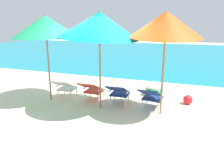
# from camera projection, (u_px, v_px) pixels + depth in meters

# --- Properties ---
(ground_plane) EXTENTS (40.00, 40.00, 0.00)m
(ground_plane) POSITION_uv_depth(u_px,v_px,m) (135.00, 74.00, 9.74)
(ground_plane) COLOR beige
(ocean_band) EXTENTS (40.00, 18.00, 0.01)m
(ocean_band) POSITION_uv_depth(u_px,v_px,m) (157.00, 53.00, 17.01)
(ocean_band) COLOR teal
(ocean_band) RESTS_ON ground_plane
(lounge_chair_far_left) EXTENTS (0.59, 0.91, 0.68)m
(lounge_chair_far_left) POSITION_uv_depth(u_px,v_px,m) (65.00, 86.00, 6.39)
(lounge_chair_far_left) COLOR silver
(lounge_chair_far_left) RESTS_ON ground_plane
(lounge_chair_near_left) EXTENTS (0.55, 0.88, 0.68)m
(lounge_chair_near_left) POSITION_uv_depth(u_px,v_px,m) (92.00, 89.00, 6.16)
(lounge_chair_near_left) COLOR red
(lounge_chair_near_left) RESTS_ON ground_plane
(lounge_chair_near_right) EXTENTS (0.57, 0.89, 0.68)m
(lounge_chair_near_right) POSITION_uv_depth(u_px,v_px,m) (118.00, 92.00, 5.89)
(lounge_chair_near_right) COLOR navy
(lounge_chair_near_right) RESTS_ON ground_plane
(lounge_chair_far_right) EXTENTS (0.63, 0.93, 0.68)m
(lounge_chair_far_right) POSITION_uv_depth(u_px,v_px,m) (151.00, 96.00, 5.56)
(lounge_chair_far_right) COLOR navy
(lounge_chair_far_right) RESTS_ON ground_plane
(beach_umbrella_left) EXTENTS (2.25, 2.24, 2.57)m
(beach_umbrella_left) POSITION_uv_depth(u_px,v_px,m) (46.00, 27.00, 5.89)
(beach_umbrella_left) COLOR olive
(beach_umbrella_left) RESTS_ON ground_plane
(beach_umbrella_center) EXTENTS (2.74, 2.72, 2.68)m
(beach_umbrella_center) POSITION_uv_depth(u_px,v_px,m) (99.00, 25.00, 5.20)
(beach_umbrella_center) COLOR olive
(beach_umbrella_center) RESTS_ON ground_plane
(beach_umbrella_right) EXTENTS (2.22, 2.24, 2.66)m
(beach_umbrella_right) POSITION_uv_depth(u_px,v_px,m) (166.00, 24.00, 4.85)
(beach_umbrella_right) COLOR olive
(beach_umbrella_right) RESTS_ON ground_plane
(beach_ball) EXTENTS (0.27, 0.27, 0.27)m
(beach_ball) POSITION_uv_depth(u_px,v_px,m) (188.00, 100.00, 6.01)
(beach_ball) COLOR red
(beach_ball) RESTS_ON ground_plane
(cooler_box) EXTENTS (0.54, 0.44, 0.32)m
(cooler_box) POSITION_uv_depth(u_px,v_px,m) (153.00, 91.00, 6.71)
(cooler_box) COLOR #1E844C
(cooler_box) RESTS_ON ground_plane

